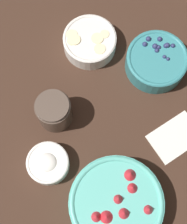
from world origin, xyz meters
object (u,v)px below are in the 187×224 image
bowl_strawberries (116,204)px  bowl_blueberries (156,61)px  bowl_bananas (90,41)px  bowl_cream (48,163)px  jar_chocolate (55,110)px

bowl_strawberries → bowl_blueberries: (-0.37, -0.11, -0.01)m
bowl_blueberries → bowl_bananas: bowl_blueberries is taller
bowl_strawberries → bowl_blueberries: bearing=-164.1°
bowl_strawberries → bowl_blueberries: size_ratio=1.37×
bowl_blueberries → bowl_cream: 0.39m
bowl_bananas → jar_chocolate: (0.22, 0.04, 0.01)m
bowl_blueberries → bowl_strawberries: bearing=15.9°
bowl_cream → jar_chocolate: 0.13m
bowl_blueberries → jar_chocolate: bearing=-29.0°
bowl_bananas → bowl_cream: size_ratio=1.38×
bowl_strawberries → bowl_bananas: 0.44m
jar_chocolate → bowl_blueberries: bearing=151.0°
jar_chocolate → bowl_cream: bearing=26.4°
bowl_blueberries → bowl_cream: bearing=-12.8°
bowl_cream → jar_chocolate: bearing=-153.6°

